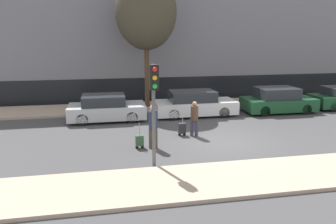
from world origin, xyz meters
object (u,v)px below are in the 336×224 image
Objects in this scene: parked_car_1 at (194,104)px; bare_tree_near_crossing at (146,12)px; pedestrian_left at (153,124)px; trolley_left at (140,140)px; pedestrian_right at (194,117)px; parked_car_0 at (106,108)px; parked_bicycle at (212,99)px; parked_car_2 at (278,101)px; trolley_right at (182,128)px; traffic_light at (154,96)px.

parked_car_1 is 0.58× the size of bare_tree_near_crossing.
bare_tree_near_crossing is at bearing 94.92° from pedestrian_left.
pedestrian_right reaches higher than trolley_left.
parked_car_0 is 2.27× the size of parked_bicycle.
parked_car_1 is at bearing 53.33° from trolley_left.
trolley_left is (-8.62, -4.75, -0.34)m from parked_car_2.
bare_tree_near_crossing is at bearing 161.82° from parked_car_2.
parked_car_2 is at bearing 51.45° from pedestrian_right.
trolley_right is at bearing -82.09° from bare_tree_near_crossing.
traffic_light is 2.00× the size of parked_bicycle.
parked_car_0 is 3.69× the size of trolley_left.
pedestrian_right reaches higher than trolley_right.
traffic_light reaches higher than parked_car_0.
pedestrian_right reaches higher than parked_car_0.
pedestrian_left is at bearing 82.92° from traffic_light.
parked_car_2 is 3.69× the size of trolley_right.
parked_car_1 is 3.86m from pedestrian_right.
parked_bicycle is at bearing 66.09° from pedestrian_left.
pedestrian_right is (2.03, 1.23, -0.11)m from pedestrian_left.
parked_car_1 is 1.10× the size of parked_car_2.
trolley_left is 9.05m from bare_tree_near_crossing.
trolley_left is at bearing 97.84° from traffic_light.
bare_tree_near_crossing is at bearing 135.28° from parked_car_1.
traffic_light reaches higher than trolley_left.
trolley_right is at bearing 32.74° from trolley_left.
pedestrian_left is 8.68m from bare_tree_near_crossing.
parked_car_0 is at bearing -178.89° from parked_car_1.
parked_car_0 is 5.28m from pedestrian_right.
parked_car_1 is 2.56× the size of parked_bicycle.
pedestrian_left is 2.53m from traffic_light.
parked_car_2 is 1.17× the size of traffic_light.
parked_car_1 is at bearing 64.52° from traffic_light.
pedestrian_right reaches higher than parked_car_2.
pedestrian_left is 2.38m from pedestrian_right.
trolley_right is 7.97m from bare_tree_near_crossing.
parked_car_2 is 7.05m from pedestrian_right.
parked_car_0 is 6.15m from bare_tree_near_crossing.
parked_car_2 is (5.02, -0.09, 0.02)m from parked_car_1.
pedestrian_right is at bearing -43.30° from parked_car_0.
traffic_light reaches higher than parked_bicycle.
bare_tree_near_crossing reaches higher than pedestrian_left.
traffic_light is 0.45× the size of bare_tree_near_crossing.
pedestrian_right is (-6.05, -3.62, 0.23)m from parked_car_2.
parked_car_0 is 2.51× the size of pedestrian_right.
bare_tree_near_crossing is (1.24, 7.17, 5.37)m from trolley_left.
traffic_light is at bearing -115.48° from parked_car_1.
traffic_light is 9.86m from bare_tree_near_crossing.
pedestrian_right is at bearing -149.08° from parked_car_2.
bare_tree_near_crossing reaches higher than parked_car_1.
pedestrian_left reaches higher than parked_car_1.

